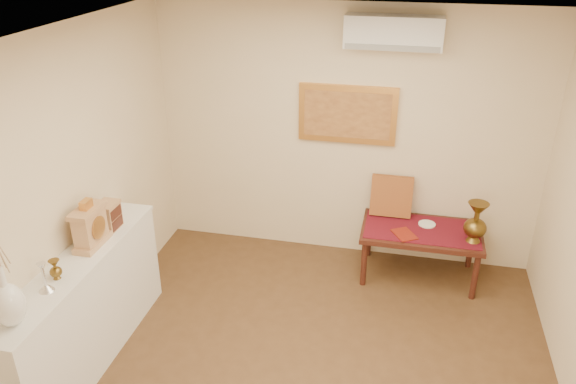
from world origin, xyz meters
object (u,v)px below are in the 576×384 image
(wooden_chest, at_px, (109,216))
(low_table, at_px, (421,235))
(brass_urn_tall, at_px, (477,218))
(display_ledge, at_px, (85,312))
(mantel_clock, at_px, (90,226))

(wooden_chest, bearing_deg, low_table, 26.79)
(brass_urn_tall, xyz_separation_m, display_ledge, (-3.16, -1.75, -0.32))
(display_ledge, distance_m, wooden_chest, 0.81)
(display_ledge, height_order, mantel_clock, mantel_clock)
(display_ledge, bearing_deg, low_table, 35.10)
(low_table, bearing_deg, mantel_clock, -148.55)
(brass_urn_tall, distance_m, low_table, 0.60)
(mantel_clock, bearing_deg, brass_urn_tall, 25.45)
(brass_urn_tall, height_order, low_table, brass_urn_tall)
(display_ledge, height_order, wooden_chest, wooden_chest)
(wooden_chest, bearing_deg, brass_urn_tall, 21.09)
(brass_urn_tall, bearing_deg, display_ledge, -151.03)
(brass_urn_tall, height_order, mantel_clock, mantel_clock)
(mantel_clock, xyz_separation_m, low_table, (2.66, 1.63, -0.67))
(display_ledge, bearing_deg, wooden_chest, 88.71)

